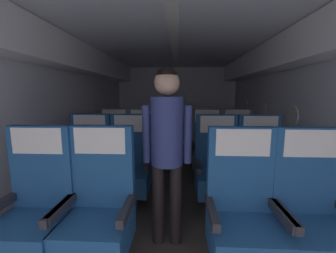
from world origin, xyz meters
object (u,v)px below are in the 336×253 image
(seat_c_right_window, at_px, (207,149))
(flight_attendant, at_px, (167,139))
(seat_c_left_window, at_px, (114,148))
(seat_b_right_aisle, at_px, (261,172))
(seat_c_left_aisle, at_px, (142,149))
(seat_b_right_window, at_px, (217,171))
(seat_c_right_aisle, at_px, (237,150))
(seat_a_right_window, at_px, (243,218))
(seat_a_left_window, at_px, (35,213))
(seat_a_left_aisle, at_px, (99,214))
(seat_b_left_aisle, at_px, (130,169))
(seat_a_right_aisle, at_px, (312,220))
(seat_b_left_window, at_px, (89,168))

(seat_c_right_window, height_order, flight_attendant, flight_attendant)
(seat_c_right_window, bearing_deg, flight_attendant, -109.66)
(seat_c_left_window, bearing_deg, seat_c_right_window, 0.48)
(seat_b_right_aisle, height_order, seat_c_left_aisle, same)
(seat_b_right_window, distance_m, seat_c_left_aisle, 1.43)
(seat_c_right_aisle, bearing_deg, seat_a_right_window, -103.93)
(seat_c_right_aisle, bearing_deg, seat_c_left_window, -179.37)
(seat_c_right_aisle, bearing_deg, seat_a_left_window, -135.86)
(seat_a_left_aisle, relative_size, flight_attendant, 0.71)
(seat_b_right_window, xyz_separation_m, seat_c_left_window, (-1.53, 0.97, 0.00))
(seat_a_left_aisle, xyz_separation_m, seat_b_right_aisle, (1.55, 0.94, 0.00))
(seat_c_left_window, relative_size, seat_c_left_aisle, 1.00)
(seat_b_left_aisle, distance_m, seat_c_right_aisle, 1.82)
(seat_a_right_aisle, distance_m, seat_b_left_window, 2.27)
(seat_c_left_aisle, height_order, seat_c_right_aisle, same)
(seat_a_right_aisle, distance_m, seat_c_left_window, 2.80)
(seat_b_left_window, distance_m, seat_c_right_aisle, 2.26)
(seat_a_right_window, xyz_separation_m, seat_b_left_window, (-1.56, 0.98, 0.00))
(seat_b_left_window, distance_m, seat_c_right_window, 1.82)
(seat_b_right_window, bearing_deg, seat_a_right_aisle, -62.30)
(seat_c_left_aisle, bearing_deg, seat_b_right_window, -42.78)
(seat_a_right_window, height_order, seat_c_right_aisle, same)
(seat_b_left_aisle, bearing_deg, seat_b_right_aisle, -0.79)
(seat_c_left_window, xyz_separation_m, seat_c_left_aisle, (0.48, 0.00, 0.00))
(seat_c_left_aisle, bearing_deg, seat_a_right_aisle, -51.20)
(seat_c_left_window, relative_size, flight_attendant, 0.71)
(seat_a_left_aisle, height_order, seat_b_right_window, same)
(seat_b_left_aisle, xyz_separation_m, seat_c_left_aisle, (-0.01, 0.95, 0.00))
(seat_b_right_window, xyz_separation_m, seat_c_right_window, (0.01, 0.98, 0.00))
(seat_a_left_aisle, height_order, seat_a_right_aisle, same)
(seat_c_right_window, bearing_deg, seat_a_right_window, -89.81)
(seat_c_left_window, bearing_deg, seat_a_right_aisle, -43.53)
(seat_b_right_window, xyz_separation_m, seat_c_left_aisle, (-1.05, 0.97, 0.00))
(seat_a_left_window, bearing_deg, seat_b_left_window, 90.97)
(seat_a_left_aisle, xyz_separation_m, flight_attendant, (0.50, 0.36, 0.50))
(seat_a_right_aisle, bearing_deg, seat_c_right_aisle, 90.10)
(seat_a_right_aisle, distance_m, seat_c_right_aisle, 1.95)
(seat_a_left_aisle, relative_size, seat_b_left_window, 1.00)
(seat_b_left_window, distance_m, seat_b_right_window, 1.54)
(seat_a_left_aisle, distance_m, seat_c_left_aisle, 1.92)
(seat_b_right_aisle, distance_m, seat_c_left_window, 2.25)
(seat_a_left_aisle, relative_size, seat_b_left_aisle, 1.00)
(seat_b_right_aisle, bearing_deg, seat_a_left_aisle, -148.61)
(seat_a_right_aisle, bearing_deg, seat_a_left_aisle, 179.65)
(flight_attendant, bearing_deg, seat_a_left_aisle, 53.11)
(seat_c_right_aisle, bearing_deg, seat_c_right_window, -178.90)
(seat_b_left_aisle, height_order, seat_c_left_window, same)
(seat_b_left_window, xyz_separation_m, seat_b_left_aisle, (0.50, -0.00, 0.00))
(seat_b_left_window, distance_m, flight_attendant, 1.27)
(seat_b_left_window, height_order, seat_c_left_aisle, same)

